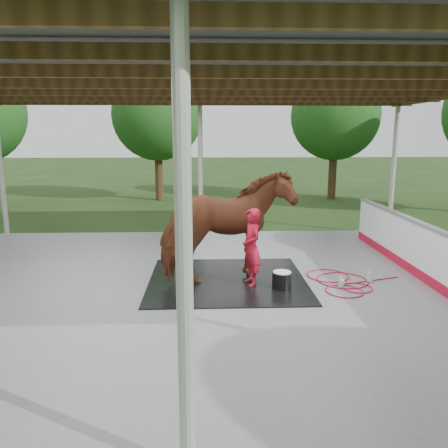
{
  "coord_description": "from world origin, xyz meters",
  "views": [
    {
      "loc": [
        0.19,
        -8.05,
        2.97
      ],
      "look_at": [
        0.52,
        0.49,
        1.21
      ],
      "focal_mm": 35.0,
      "sensor_mm": 36.0,
      "label": 1
    }
  ],
  "objects_px": {
    "horse": "(227,226)",
    "wash_bucket": "(282,280)",
    "dasher_board": "(433,258)",
    "handler": "(252,247)"
  },
  "relations": [
    {
      "from": "horse",
      "to": "wash_bucket",
      "type": "distance_m",
      "value": 1.5
    },
    {
      "from": "dasher_board",
      "to": "horse",
      "type": "relative_size",
      "value": 3.06
    },
    {
      "from": "dasher_board",
      "to": "handler",
      "type": "relative_size",
      "value": 5.23
    },
    {
      "from": "horse",
      "to": "wash_bucket",
      "type": "relative_size",
      "value": 6.97
    },
    {
      "from": "dasher_board",
      "to": "horse",
      "type": "xyz_separation_m",
      "value": [
        -4.02,
        0.43,
        0.59
      ]
    },
    {
      "from": "wash_bucket",
      "to": "horse",
      "type": "bearing_deg",
      "value": 152.4
    },
    {
      "from": "horse",
      "to": "wash_bucket",
      "type": "bearing_deg",
      "value": -140.22
    },
    {
      "from": "horse",
      "to": "handler",
      "type": "height_order",
      "value": "horse"
    },
    {
      "from": "dasher_board",
      "to": "wash_bucket",
      "type": "distance_m",
      "value": 3.01
    },
    {
      "from": "wash_bucket",
      "to": "handler",
      "type": "bearing_deg",
      "value": 153.96
    }
  ]
}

